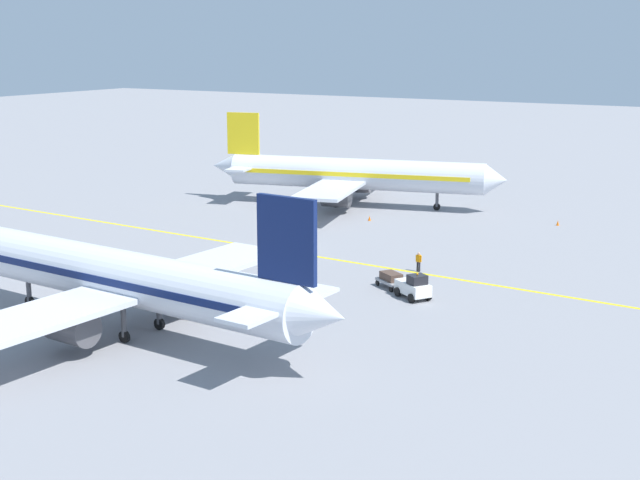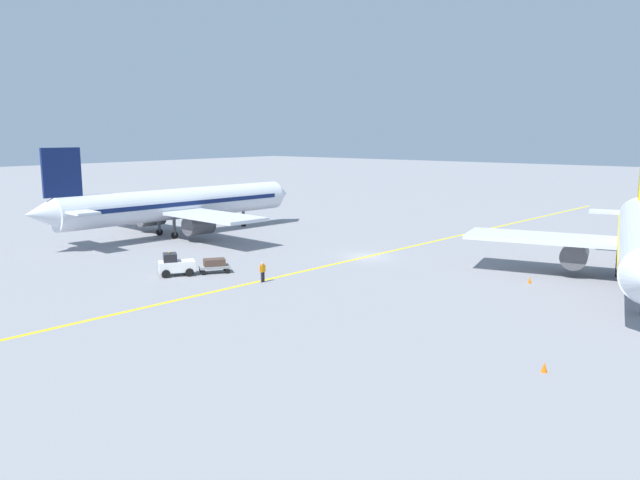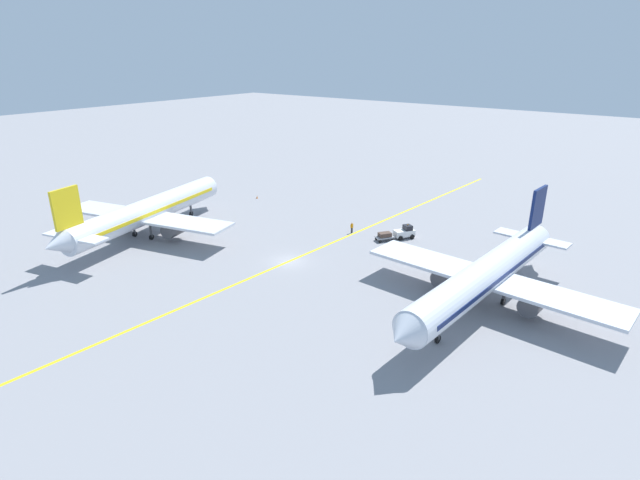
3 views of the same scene
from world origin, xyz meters
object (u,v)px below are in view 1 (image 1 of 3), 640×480
baggage_tug_white (414,287)px  traffic_cone_near_nose (370,218)px  baggage_cart_trailing (391,279)px  ground_crew_worker (419,261)px  traffic_cone_mid_apron (558,223)px  airplane_at_gate (123,278)px  airplane_adjacent_stand (352,174)px

baggage_tug_white → traffic_cone_near_nose: baggage_tug_white is taller
baggage_cart_trailing → ground_crew_worker: size_ratio=1.75×
baggage_tug_white → traffic_cone_mid_apron: size_ratio=6.06×
baggage_cart_trailing → traffic_cone_near_nose: (22.83, 13.47, -0.49)m
airplane_at_gate → ground_crew_worker: airplane_at_gate is taller
airplane_adjacent_stand → baggage_cart_trailing: size_ratio=11.96×
ground_crew_worker → airplane_adjacent_stand: bearing=38.5°
ground_crew_worker → traffic_cone_near_nose: bearing=37.9°
ground_crew_worker → airplane_at_gate: bearing=156.3°
baggage_cart_trailing → ground_crew_worker: bearing=1.5°
baggage_tug_white → airplane_at_gate: bearing=141.1°
baggage_tug_white → traffic_cone_near_nose: 29.51m
airplane_adjacent_stand → baggage_tug_white: airplane_adjacent_stand is taller
baggage_tug_white → baggage_cart_trailing: (1.81, 2.76, -0.14)m
airplane_at_gate → traffic_cone_near_nose: (41.49, 2.64, -3.43)m
airplane_at_gate → baggage_tug_white: size_ratio=10.67×
airplane_at_gate → baggage_tug_white: bearing=-38.9°
ground_crew_worker → traffic_cone_near_nose: 21.71m
airplane_at_gate → airplane_adjacent_stand: bearing=9.9°
traffic_cone_near_nose → ground_crew_worker: bearing=-142.1°
airplane_adjacent_stand → baggage_cart_trailing: bearing=-147.0°
airplane_adjacent_stand → ground_crew_worker: airplane_adjacent_stand is taller
traffic_cone_mid_apron → baggage_tug_white: bearing=176.2°
ground_crew_worker → traffic_cone_mid_apron: ground_crew_worker is taller
airplane_at_gate → traffic_cone_near_nose: size_ratio=64.63×
airplane_adjacent_stand → ground_crew_worker: 30.78m
baggage_tug_white → traffic_cone_near_nose: bearing=33.4°
airplane_adjacent_stand → baggage_tug_white: 38.50m
ground_crew_worker → baggage_cart_trailing: bearing=-178.5°
airplane_at_gate → traffic_cone_near_nose: 41.72m
baggage_cart_trailing → traffic_cone_near_nose: size_ratio=5.35×
airplane_at_gate → baggage_cart_trailing: airplane_at_gate is taller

